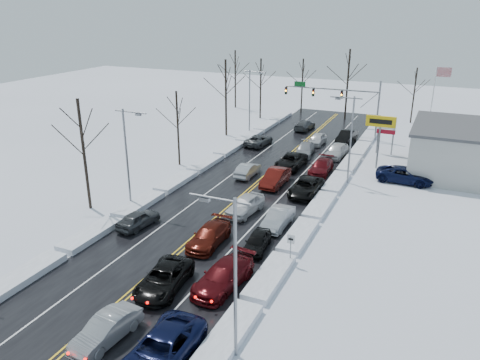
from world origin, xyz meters
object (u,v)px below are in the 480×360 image
at_px(traffic_signal_mast, 341,97).
at_px(flagpole, 434,98).
at_px(oncoming_car_0, 248,176).
at_px(tires_plus_sign, 381,125).

height_order(traffic_signal_mast, flagpole, flagpole).
xyz_separation_m(flagpole, oncoming_car_0, (-16.93, -22.39, -5.93)).
distance_m(traffic_signal_mast, flagpole, 11.90).
bearing_deg(tires_plus_sign, flagpole, 71.56).
bearing_deg(tires_plus_sign, oncoming_car_0, -145.63).
bearing_deg(oncoming_car_0, tires_plus_sign, -145.41).
height_order(flagpole, oncoming_car_0, flagpole).
relative_size(tires_plus_sign, flagpole, 0.60).
relative_size(traffic_signal_mast, oncoming_car_0, 3.12).
bearing_deg(traffic_signal_mast, flagpole, 9.73).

